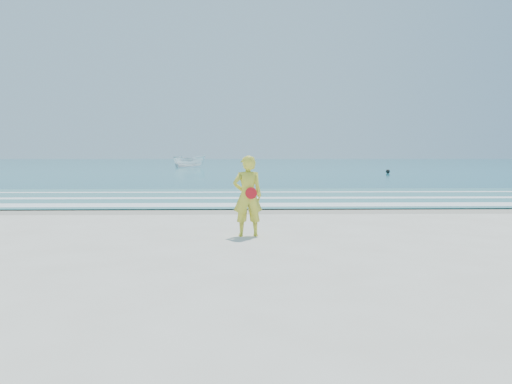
{
  "coord_description": "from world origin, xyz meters",
  "views": [
    {
      "loc": [
        0.14,
        -7.96,
        1.9
      ],
      "look_at": [
        0.45,
        4.0,
        1.0
      ],
      "focal_mm": 35.0,
      "sensor_mm": 36.0,
      "label": 1
    }
  ],
  "objects": [
    {
      "name": "ocean",
      "position": [
        0.0,
        105.0,
        0.02
      ],
      "size": [
        400.0,
        190.0,
        0.04
      ],
      "primitive_type": "cube",
      "color": "#19727F",
      "rests_on": "ground"
    },
    {
      "name": "woman",
      "position": [
        0.25,
        3.57,
        0.94
      ],
      "size": [
        0.73,
        0.52,
        1.88
      ],
      "color": "yellow",
      "rests_on": "ground"
    },
    {
      "name": "foam_near",
      "position": [
        0.0,
        10.3,
        0.05
      ],
      "size": [
        400.0,
        1.4,
        0.01
      ],
      "primitive_type": "cube",
      "color": "white",
      "rests_on": "shallow"
    },
    {
      "name": "foam_mid",
      "position": [
        0.0,
        13.2,
        0.05
      ],
      "size": [
        400.0,
        0.9,
        0.01
      ],
      "primitive_type": "cube",
      "color": "white",
      "rests_on": "shallow"
    },
    {
      "name": "ground",
      "position": [
        0.0,
        0.0,
        0.0
      ],
      "size": [
        400.0,
        400.0,
        0.0
      ],
      "primitive_type": "plane",
      "color": "silver",
      "rests_on": "ground"
    },
    {
      "name": "wet_sand",
      "position": [
        0.0,
        9.0,
        0.0
      ],
      "size": [
        400.0,
        2.4,
        0.0
      ],
      "primitive_type": "cube",
      "color": "#B2A893",
      "rests_on": "ground"
    },
    {
      "name": "buoy",
      "position": [
        14.43,
        40.86,
        0.24
      ],
      "size": [
        0.4,
        0.4,
        0.4
      ],
      "primitive_type": "sphere",
      "color": "black",
      "rests_on": "ocean"
    },
    {
      "name": "foam_far",
      "position": [
        0.0,
        16.5,
        0.05
      ],
      "size": [
        400.0,
        0.6,
        0.01
      ],
      "primitive_type": "cube",
      "color": "white",
      "rests_on": "shallow"
    },
    {
      "name": "boat",
      "position": [
        -7.56,
        63.85,
        0.94
      ],
      "size": [
        5.0,
        3.21,
        1.81
      ],
      "primitive_type": "imported",
      "rotation": [
        0.0,
        0.0,
        1.91
      ],
      "color": "white",
      "rests_on": "ocean"
    },
    {
      "name": "shallow",
      "position": [
        0.0,
        14.0,
        0.04
      ],
      "size": [
        400.0,
        10.0,
        0.01
      ],
      "primitive_type": "cube",
      "color": "#59B7AD",
      "rests_on": "ocean"
    }
  ]
}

